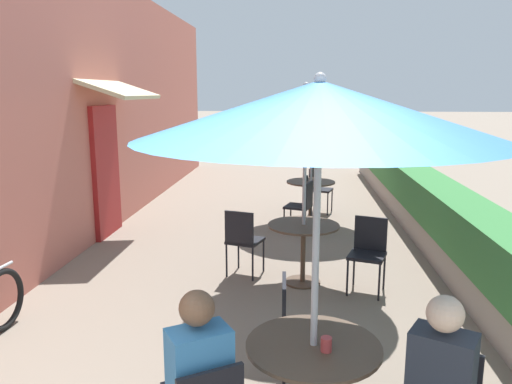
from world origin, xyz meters
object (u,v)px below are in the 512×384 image
at_px(patio_umbrella_mid, 306,101).
at_px(cafe_chair_far_left, 302,203).
at_px(cafe_chair_near_back, 297,322).
at_px(cafe_chair_mid_left, 368,248).
at_px(coffee_cup_near, 326,344).
at_px(cafe_chair_mid_right, 243,237).
at_px(patio_table_far, 311,191).
at_px(coffee_cup_far, 306,178).
at_px(cafe_chair_far_right, 317,186).
at_px(seated_patron_near_left, 197,381).
at_px(patio_table_near, 313,370).
at_px(patio_table_mid, 303,239).
at_px(patio_umbrella_far, 313,98).
at_px(patio_umbrella_near, 319,111).

height_order(patio_umbrella_mid, cafe_chair_far_left, patio_umbrella_mid).
distance_m(cafe_chair_near_back, cafe_chair_mid_left, 2.14).
height_order(coffee_cup_near, patio_umbrella_mid, patio_umbrella_mid).
relative_size(coffee_cup_near, cafe_chair_mid_right, 0.10).
distance_m(coffee_cup_near, patio_table_far, 5.97).
relative_size(cafe_chair_mid_right, coffee_cup_far, 9.67).
height_order(cafe_chair_far_right, coffee_cup_far, cafe_chair_far_right).
relative_size(seated_patron_near_left, cafe_chair_near_back, 1.44).
distance_m(patio_table_near, cafe_chair_mid_left, 2.84).
bearing_deg(cafe_chair_mid_right, seated_patron_near_left, -70.05).
relative_size(patio_table_mid, cafe_chair_far_left, 0.99).
relative_size(cafe_chair_near_back, patio_umbrella_mid, 0.36).
bearing_deg(patio_table_mid, seated_patron_near_left, -100.99).
distance_m(cafe_chair_near_back, patio_umbrella_mid, 2.73).
height_order(cafe_chair_near_back, cafe_chair_far_left, same).
xyz_separation_m(patio_table_near, patio_table_mid, (-0.04, 2.92, 0.00)).
height_order(patio_table_far, coffee_cup_far, coffee_cup_far).
xyz_separation_m(coffee_cup_near, patio_umbrella_mid, (-0.11, 2.99, 1.41)).
bearing_deg(cafe_chair_mid_right, cafe_chair_far_left, 87.47).
height_order(patio_umbrella_far, cafe_chair_far_left, patio_umbrella_far).
bearing_deg(cafe_chair_near_back, patio_umbrella_far, 175.80).
height_order(cafe_chair_near_back, patio_table_far, cafe_chair_near_back).
bearing_deg(patio_table_mid, patio_umbrella_far, 87.02).
height_order(patio_table_far, patio_umbrella_far, patio_umbrella_far).
xyz_separation_m(patio_table_far, cafe_chair_far_left, (-0.15, -0.76, -0.05)).
height_order(patio_table_near, cafe_chair_near_back, cafe_chair_near_back).
height_order(patio_table_near, cafe_chair_mid_left, cafe_chair_mid_left).
xyz_separation_m(seated_patron_near_left, cafe_chair_mid_left, (1.40, 3.13, -0.17)).
bearing_deg(seated_patron_near_left, patio_umbrella_near, -2.62).
relative_size(patio_umbrella_mid, cafe_chair_mid_left, 2.78).
bearing_deg(coffee_cup_far, seated_patron_near_left, -96.40).
bearing_deg(cafe_chair_mid_left, patio_umbrella_mid, 5.66).
bearing_deg(patio_umbrella_near, patio_umbrella_mid, 90.70).
bearing_deg(patio_table_far, cafe_chair_far_right, 79.00).
height_order(cafe_chair_mid_left, cafe_chair_far_left, same).
bearing_deg(cafe_chair_mid_right, cafe_chair_mid_left, 5.66).
height_order(patio_umbrella_mid, cafe_chair_far_right, patio_umbrella_mid).
distance_m(patio_umbrella_mid, coffee_cup_far, 3.38).
bearing_deg(patio_table_mid, patio_umbrella_mid, -97.13).
distance_m(seated_patron_near_left, cafe_chair_mid_right, 3.46).
relative_size(cafe_chair_far_right, coffee_cup_far, 9.67).
xyz_separation_m(cafe_chair_near_back, patio_table_mid, (0.06, 2.15, 0.05)).
bearing_deg(patio_umbrella_mid, patio_table_near, -89.30).
relative_size(patio_umbrella_mid, cafe_chair_far_left, 2.78).
height_order(coffee_cup_near, patio_umbrella_far, patio_umbrella_far).
distance_m(cafe_chair_mid_left, cafe_chair_far_left, 2.49).
bearing_deg(coffee_cup_near, patio_table_mid, 92.11).
relative_size(cafe_chair_near_back, coffee_cup_far, 9.67).
xyz_separation_m(cafe_chair_mid_left, cafe_chair_far_right, (-0.46, 3.90, 0.00)).
height_order(patio_umbrella_mid, coffee_cup_far, patio_umbrella_mid).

